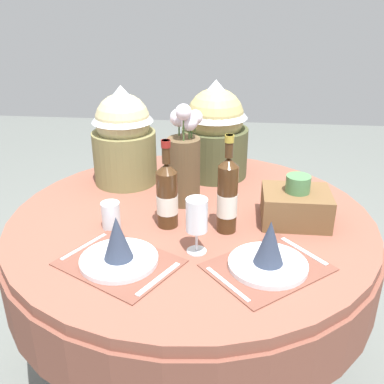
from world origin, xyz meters
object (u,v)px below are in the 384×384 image
gift_tub_back_left (123,132)px  flower_vase (184,161)px  dining_table (191,249)px  woven_basket_side_right (296,205)px  place_setting_right (269,255)px  gift_tub_back_centre (215,126)px  wine_bottle_right (227,195)px  tumbler_mid (111,215)px  wine_glass_right (197,216)px  place_setting_left (118,250)px  wine_bottle_left (167,195)px

gift_tub_back_left → flower_vase: bearing=-32.9°
dining_table → woven_basket_side_right: (0.38, -0.01, 0.21)m
place_setting_right → gift_tub_back_left: bearing=133.5°
gift_tub_back_left → gift_tub_back_centre: gift_tub_back_centre is taller
flower_vase → wine_bottle_right: 0.28m
tumbler_mid → gift_tub_back_left: size_ratio=0.23×
wine_glass_right → flower_vase: bearing=102.5°
place_setting_left → flower_vase: flower_vase is taller
wine_bottle_right → gift_tub_back_left: bearing=138.8°
flower_vase → wine_bottle_right: bearing=-51.3°
woven_basket_side_right → gift_tub_back_centre: bearing=126.7°
dining_table → wine_bottle_left: (-0.07, -0.08, 0.27)m
wine_bottle_left → gift_tub_back_left: size_ratio=0.76×
gift_tub_back_left → place_setting_right: bearing=-46.5°
dining_table → gift_tub_back_centre: size_ratio=3.22×
dining_table → place_setting_left: place_setting_left is taller
place_setting_right → wine_bottle_left: 0.42m
tumbler_mid → gift_tub_back_left: 0.45m
wine_glass_right → gift_tub_back_left: bearing=123.5°
place_setting_right → place_setting_left: bearing=-177.5°
dining_table → wine_bottle_right: bearing=-36.6°
wine_bottle_right → woven_basket_side_right: size_ratio=1.45×
tumbler_mid → gift_tub_back_centre: (0.33, 0.53, 0.18)m
gift_tub_back_centre → dining_table: bearing=-98.7°
wine_bottle_right → wine_glass_right: size_ratio=1.86×
tumbler_mid → gift_tub_back_centre: bearing=57.9°
wine_glass_right → tumbler_mid: (-0.31, 0.13, -0.08)m
place_setting_right → flower_vase: 0.54m
dining_table → place_setting_right: (0.27, -0.32, 0.19)m
wine_glass_right → woven_basket_side_right: bearing=35.5°
place_setting_right → gift_tub_back_centre: bearing=105.5°
wine_bottle_right → wine_bottle_left: bearing=175.6°
wine_bottle_left → tumbler_mid: bearing=-169.5°
tumbler_mid → wine_bottle_right: bearing=2.8°
wine_bottle_right → tumbler_mid: bearing=-177.2°
dining_table → wine_bottle_right: size_ratio=3.95×
gift_tub_back_centre → place_setting_right: bearing=-74.5°
dining_table → gift_tub_back_left: 0.57m
tumbler_mid → wine_bottle_left: bearing=10.5°
flower_vase → wine_glass_right: flower_vase is taller
wine_bottle_left → tumbler_mid: (-0.19, -0.04, -0.07)m
flower_vase → wine_bottle_left: flower_vase is taller
place_setting_left → flower_vase: (0.15, 0.45, 0.13)m
gift_tub_back_centre → woven_basket_side_right: 0.55m
wine_bottle_right → gift_tub_back_centre: bearing=97.8°
wine_bottle_left → gift_tub_back_left: bearing=122.5°
flower_vase → tumbler_mid: (-0.23, -0.23, -0.13)m
place_setting_right → wine_bottle_left: bearing=145.4°
place_setting_left → tumbler_mid: (-0.08, 0.22, 0.00)m
wine_bottle_left → gift_tub_back_centre: size_ratio=0.75×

